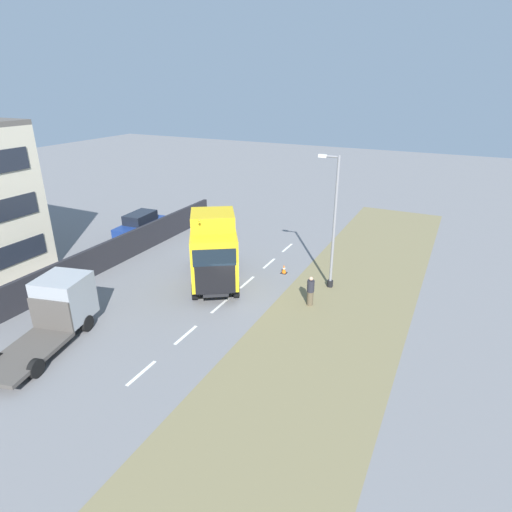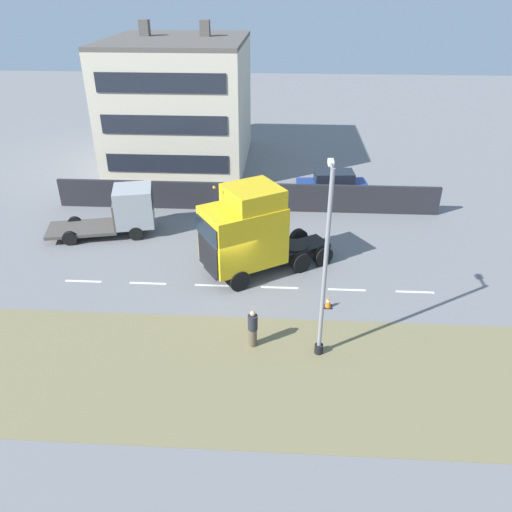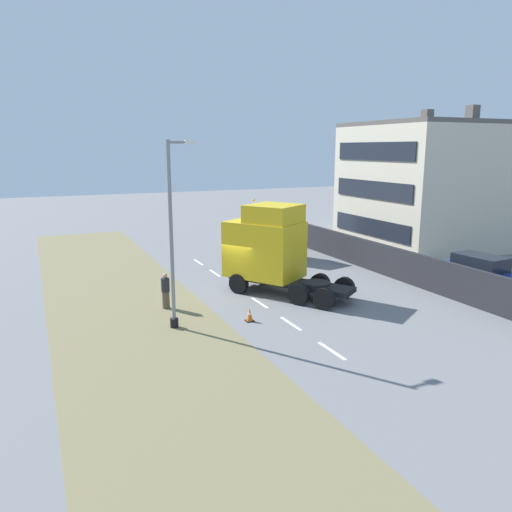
{
  "view_description": "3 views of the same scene",
  "coord_description": "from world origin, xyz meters",
  "px_view_note": "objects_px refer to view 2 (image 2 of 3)",
  "views": [
    {
      "loc": [
        -10.67,
        18.27,
        11.22
      ],
      "look_at": [
        -1.05,
        -1.38,
        2.24
      ],
      "focal_mm": 30.0,
      "sensor_mm": 36.0,
      "label": 1
    },
    {
      "loc": [
        -20.09,
        -2.37,
        13.04
      ],
      "look_at": [
        0.33,
        -1.15,
        1.52
      ],
      "focal_mm": 35.0,
      "sensor_mm": 36.0,
      "label": 2
    },
    {
      "loc": [
        -9.61,
        -23.26,
        7.31
      ],
      "look_at": [
        0.09,
        -1.69,
        2.18
      ],
      "focal_mm": 35.0,
      "sensor_mm": 36.0,
      "label": 3
    }
  ],
  "objects_px": {
    "lorry_cab": "(248,232)",
    "flatbed_truck": "(126,210)",
    "pedestrian": "(253,329)",
    "parked_car": "(332,187)",
    "lamp_post": "(324,277)",
    "traffic_cone_lead": "(328,302)"
  },
  "relations": [
    {
      "from": "pedestrian",
      "to": "traffic_cone_lead",
      "type": "relative_size",
      "value": 2.89
    },
    {
      "from": "flatbed_truck",
      "to": "lamp_post",
      "type": "bearing_deg",
      "value": 33.47
    },
    {
      "from": "flatbed_truck",
      "to": "lamp_post",
      "type": "distance_m",
      "value": 14.57
    },
    {
      "from": "parked_car",
      "to": "lorry_cab",
      "type": "bearing_deg",
      "value": 148.74
    },
    {
      "from": "pedestrian",
      "to": "lamp_post",
      "type": "bearing_deg",
      "value": -95.46
    },
    {
      "from": "lorry_cab",
      "to": "pedestrian",
      "type": "distance_m",
      "value": 5.81
    },
    {
      "from": "parked_car",
      "to": "lamp_post",
      "type": "height_order",
      "value": "lamp_post"
    },
    {
      "from": "lorry_cab",
      "to": "pedestrian",
      "type": "xyz_separation_m",
      "value": [
        -5.59,
        -0.58,
        -1.46
      ]
    },
    {
      "from": "flatbed_truck",
      "to": "parked_car",
      "type": "height_order",
      "value": "flatbed_truck"
    },
    {
      "from": "flatbed_truck",
      "to": "parked_car",
      "type": "distance_m",
      "value": 13.21
    },
    {
      "from": "lorry_cab",
      "to": "pedestrian",
      "type": "relative_size",
      "value": 4.01
    },
    {
      "from": "lamp_post",
      "to": "parked_car",
      "type": "bearing_deg",
      "value": -5.89
    },
    {
      "from": "flatbed_truck",
      "to": "pedestrian",
      "type": "relative_size",
      "value": 3.76
    },
    {
      "from": "lorry_cab",
      "to": "flatbed_truck",
      "type": "bearing_deg",
      "value": 28.33
    },
    {
      "from": "lorry_cab",
      "to": "lamp_post",
      "type": "height_order",
      "value": "lamp_post"
    },
    {
      "from": "parked_car",
      "to": "lamp_post",
      "type": "xyz_separation_m",
      "value": [
        -15.3,
        1.58,
        2.52
      ]
    },
    {
      "from": "flatbed_truck",
      "to": "lamp_post",
      "type": "xyz_separation_m",
      "value": [
        -9.91,
        -10.48,
        2.06
      ]
    },
    {
      "from": "pedestrian",
      "to": "flatbed_truck",
      "type": "bearing_deg",
      "value": 39.1
    },
    {
      "from": "lamp_post",
      "to": "lorry_cab",
      "type": "bearing_deg",
      "value": 28.75
    },
    {
      "from": "lorry_cab",
      "to": "flatbed_truck",
      "type": "xyz_separation_m",
      "value": [
        4.07,
        7.27,
        -0.83
      ]
    },
    {
      "from": "lorry_cab",
      "to": "parked_car",
      "type": "bearing_deg",
      "value": -59.28
    },
    {
      "from": "lamp_post",
      "to": "pedestrian",
      "type": "bearing_deg",
      "value": 84.54
    }
  ]
}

